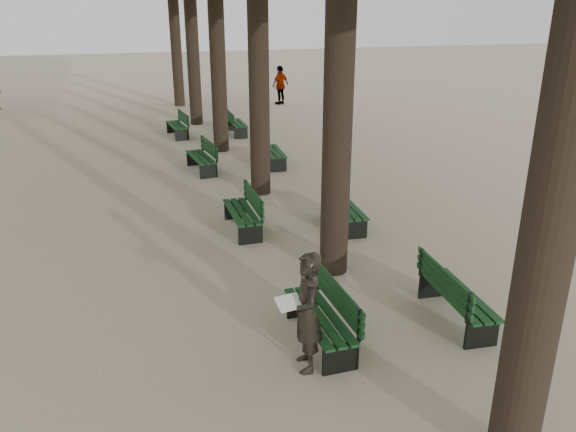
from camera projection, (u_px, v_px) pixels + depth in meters
name	position (u px, v px, depth m)	size (l,w,h in m)	color
ground	(316.00, 379.00, 7.51)	(120.00, 120.00, 0.00)	tan
bench_left_0	(320.00, 326.00, 8.25)	(0.59, 1.81, 0.92)	black
bench_left_1	(242.00, 219.00, 12.41)	(0.63, 1.82, 0.92)	black
bench_left_2	(201.00, 163.00, 16.92)	(0.72, 1.84, 0.92)	black
bench_left_3	(177.00, 130.00, 21.50)	(0.70, 1.84, 0.92)	black
bench_right_0	(456.00, 305.00, 8.83)	(0.76, 1.85, 0.92)	black
bench_right_1	(345.00, 214.00, 12.68)	(0.76, 1.85, 0.92)	black
bench_right_2	(273.00, 157.00, 17.59)	(0.75, 1.85, 0.92)	black
bench_right_3	(237.00, 128.00, 21.85)	(0.66, 1.83, 0.92)	black
man_with_map	(307.00, 312.00, 7.47)	(0.65, 0.72, 1.71)	black
pedestrian_c	(280.00, 85.00, 28.49)	(1.13, 0.39, 1.93)	#262628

